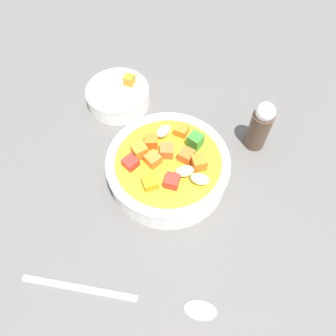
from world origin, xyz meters
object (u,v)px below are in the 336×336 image
Objects in this scene: side_bowl_small at (118,95)px; pepper_shaker at (260,126)px; soup_bowl_main at (168,166)px; spoon at (128,296)px.

pepper_shaker is at bearing -119.91° from side_bowl_small.
soup_bowl_main is at bearing -158.45° from side_bowl_small.
soup_bowl_main is at bearing 83.81° from spoon.
side_bowl_small is at bearing 21.55° from soup_bowl_main.
soup_bowl_main is 1.63× the size of side_bowl_small.
pepper_shaker reaches higher than spoon.
pepper_shaker is at bearing 60.96° from spoon.
soup_bowl_main reaches higher than spoon.
side_bowl_small is (30.75, -0.82, 1.29)cm from spoon.
soup_bowl_main is 16.47cm from side_bowl_small.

